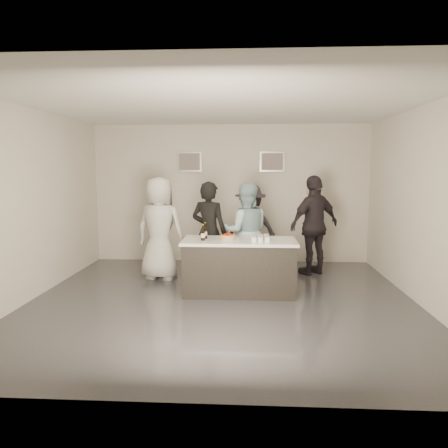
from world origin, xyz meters
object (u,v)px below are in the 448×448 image
Objects in this scene: beer_bottle_b at (203,233)px; person_main_black at (209,232)px; person_guest_left at (160,228)px; person_main_blue at (246,232)px; person_guest_right at (314,225)px; person_guest_back at (250,228)px; beer_bottle_a at (205,231)px; bar_counter at (239,267)px; cake at (228,238)px.

person_main_black is at bearing 88.53° from beer_bottle_b.
person_main_blue is at bearing -166.00° from person_guest_left.
person_guest_right reaches higher than person_guest_back.
person_main_blue is (0.67, 0.77, -0.13)m from beer_bottle_a.
person_guest_left reaches higher than beer_bottle_b.
person_main_blue is at bearing 83.57° from bar_counter.
person_guest_right is 1.11× the size of person_guest_back.
cake is 0.14× the size of person_main_blue.
person_main_black is (0.01, 0.63, -0.11)m from beer_bottle_a.
beer_bottle_a is at bearing 0.52° from person_guest_right.
person_guest_right is at bearing 42.38° from cake.
beer_bottle_a is (-0.57, 0.08, 0.58)m from bar_counter.
beer_bottle_b is (-0.01, -0.21, 0.00)m from beer_bottle_a.
person_guest_right reaches higher than person_main_blue.
person_guest_left reaches higher than person_main_blue.
bar_counter is 1.76m from person_guest_back.
bar_counter is 1.02m from person_main_black.
cake is 0.41m from beer_bottle_a.
cake is 1.60m from person_guest_left.
person_guest_right is at bearing 34.01° from beer_bottle_a.
person_main_blue reaches higher than bar_counter.
person_main_black reaches higher than beer_bottle_a.
person_main_blue is (0.68, 0.97, -0.13)m from beer_bottle_b.
person_main_blue is at bearing -10.04° from person_guest_right.
beer_bottle_b is (-0.40, -0.08, 0.09)m from cake.
beer_bottle_b is at bearing 49.36° from person_guest_back.
person_main_blue is 1.45m from person_guest_right.
person_guest_left is 1.10× the size of person_guest_back.
person_main_blue is 1.04× the size of person_guest_back.
cake is at bearing 11.74° from beer_bottle_b.
person_main_black is (0.02, 0.84, -0.11)m from beer_bottle_b.
beer_bottle_a reaches higher than bar_counter.
person_guest_left is at bearing 8.44° from person_guest_back.
person_guest_left is at bearing 145.07° from cake.
cake is at bearing 8.89° from person_guest_right.
person_guest_right is (1.99, 0.71, 0.05)m from person_main_black.
person_main_black is (-0.38, 0.75, -0.02)m from cake.
bar_counter is 2.08m from person_guest_right.
person_guest_right is at bearing 149.66° from person_guest_back.
person_guest_right is (1.42, 1.43, 0.51)m from bar_counter.
person_guest_right is (2.01, 1.55, -0.07)m from beer_bottle_b.
bar_counter is 7.15× the size of beer_bottle_a.
person_guest_back reaches higher than beer_bottle_a.
person_main_black is 0.67m from person_main_blue.
cake is 0.94× the size of beer_bottle_b.
person_guest_right reaches higher than bar_counter.
cake is at bearing 67.42° from person_main_blue.
beer_bottle_b is at bearing 4.18° from person_guest_right.
beer_bottle_a and beer_bottle_b have the same top height.
cake is 0.94m from person_main_blue.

